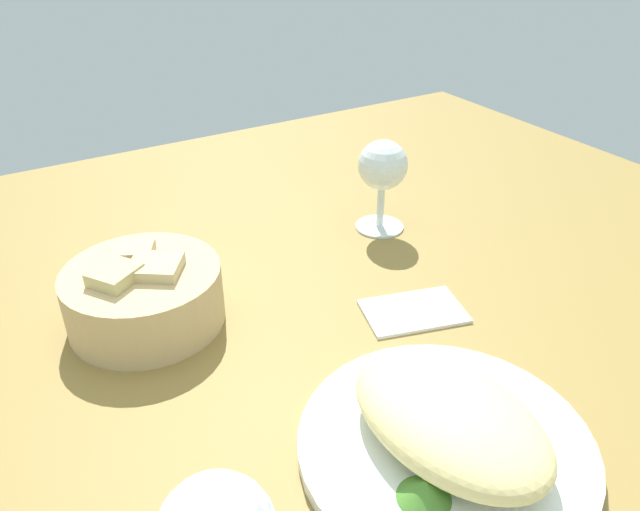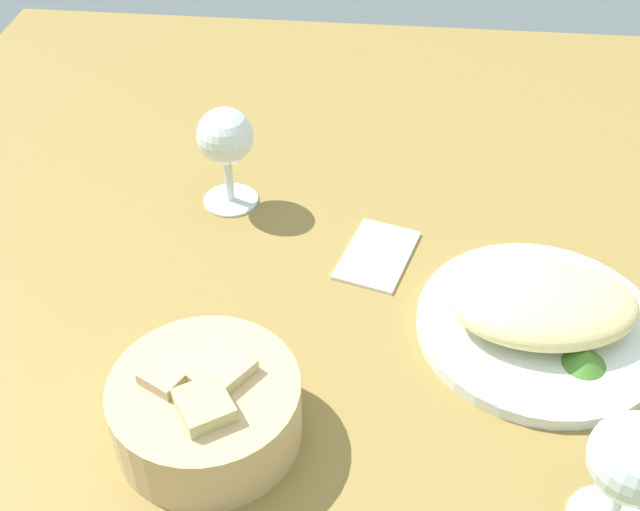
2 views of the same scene
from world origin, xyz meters
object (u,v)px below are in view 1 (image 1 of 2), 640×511
at_px(plate, 449,443).
at_px(wine_glass_near, 382,171).
at_px(folded_napkin, 414,310).
at_px(bread_basket, 144,294).

height_order(plate, wine_glass_near, wine_glass_near).
relative_size(plate, folded_napkin, 2.25).
height_order(wine_glass_near, folded_napkin, wine_glass_near).
bearing_deg(folded_napkin, bread_basket, -12.29).
xyz_separation_m(plate, folded_napkin, (0.17, -0.10, -0.00)).
relative_size(bread_basket, folded_napkin, 1.51).
distance_m(plate, wine_glass_near, 0.40).
xyz_separation_m(bread_basket, folded_napkin, (-0.14, -0.26, -0.03)).
bearing_deg(folded_napkin, plate, 76.10).
bearing_deg(bread_basket, wine_glass_near, -82.45).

